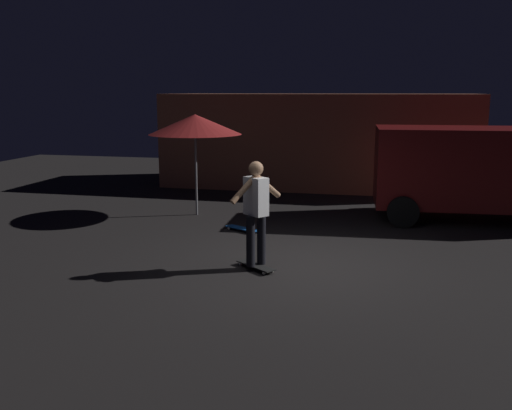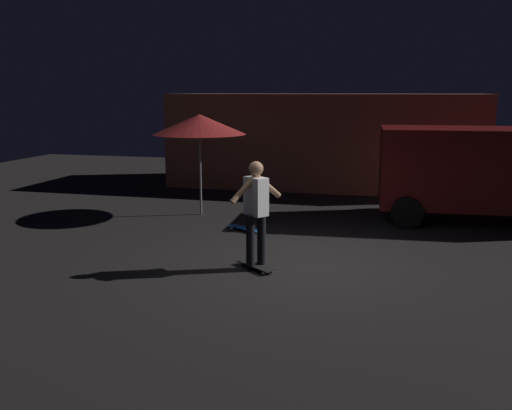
{
  "view_description": "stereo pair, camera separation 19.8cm",
  "coord_description": "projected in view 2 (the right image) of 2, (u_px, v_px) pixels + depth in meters",
  "views": [
    {
      "loc": [
        1.41,
        -8.88,
        2.79
      ],
      "look_at": [
        -0.59,
        -0.33,
        1.05
      ],
      "focal_mm": 40.13,
      "sensor_mm": 36.0,
      "label": 1
    },
    {
      "loc": [
        1.61,
        -8.84,
        2.79
      ],
      "look_at": [
        -0.59,
        -0.33,
        1.05
      ],
      "focal_mm": 40.13,
      "sensor_mm": 36.0,
      "label": 2
    }
  ],
  "objects": [
    {
      "name": "skateboard_ridden",
      "position": [
        256.0,
        266.0,
        9.15
      ],
      "size": [
        0.74,
        0.64,
        0.07
      ],
      "color": "black",
      "rests_on": "ground_plane"
    },
    {
      "name": "skateboard_spare",
      "position": [
        245.0,
        228.0,
        11.65
      ],
      "size": [
        0.78,
        0.54,
        0.07
      ],
      "color": "#1959B2",
      "rests_on": "ground_plane"
    },
    {
      "name": "patio_umbrella",
      "position": [
        199.0,
        124.0,
        12.85
      ],
      "size": [
        2.1,
        2.1,
        2.3
      ],
      "color": "slate",
      "rests_on": "ground_plane"
    },
    {
      "name": "parked_van",
      "position": [
        490.0,
        169.0,
        12.33
      ],
      "size": [
        4.72,
        2.47,
        2.03
      ],
      "color": "maroon",
      "rests_on": "ground_plane"
    },
    {
      "name": "ground_plane",
      "position": [
        296.0,
        266.0,
        9.33
      ],
      "size": [
        28.0,
        28.0,
        0.0
      ],
      "primitive_type": "plane",
      "color": "black"
    },
    {
      "name": "skater",
      "position": [
        256.0,
        206.0,
        8.96
      ],
      "size": [
        0.67,
        0.83,
        1.67
      ],
      "color": "black",
      "rests_on": "skateboard_ridden"
    },
    {
      "name": "low_building",
      "position": [
        325.0,
        140.0,
        17.2
      ],
      "size": [
        9.03,
        3.24,
        2.73
      ],
      "color": "#B76B4C",
      "rests_on": "ground_plane"
    }
  ]
}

